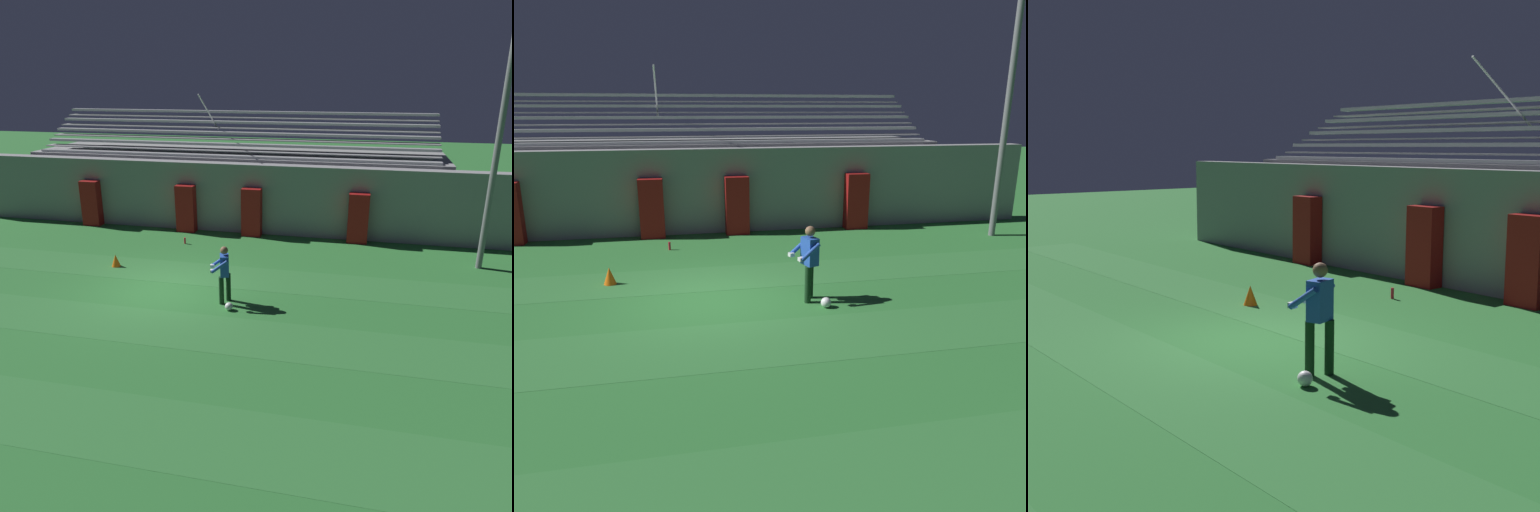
{
  "view_description": "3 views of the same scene",
  "coord_description": "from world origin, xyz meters",
  "views": [
    {
      "loc": [
        5.8,
        -12.86,
        6.05
      ],
      "look_at": [
        3.06,
        -0.72,
        1.57
      ],
      "focal_mm": 35.0,
      "sensor_mm": 36.0,
      "label": 1
    },
    {
      "loc": [
        -0.76,
        -10.32,
        4.04
      ],
      "look_at": [
        1.2,
        -0.57,
        1.1
      ],
      "focal_mm": 35.0,
      "sensor_mm": 36.0,
      "label": 2
    },
    {
      "loc": [
        9.62,
        -7.08,
        3.31
      ],
      "look_at": [
        1.61,
        -0.7,
        1.73
      ],
      "focal_mm": 50.0,
      "sensor_mm": 36.0,
      "label": 3
    }
  ],
  "objects": [
    {
      "name": "water_bottle",
      "position": [
        -0.88,
        4.33,
        0.12
      ],
      "size": [
        0.07,
        0.07,
        0.24
      ],
      "primitive_type": "cylinder",
      "color": "red",
      "rests_on": "ground"
    },
    {
      "name": "ground_plane",
      "position": [
        0.0,
        0.0,
        0.0
      ],
      "size": [
        80.0,
        80.0,
        0.0
      ],
      "primitive_type": "plane",
      "color": "#2D7533"
    },
    {
      "name": "traffic_cone",
      "position": [
        -2.3,
        1.52,
        0.21
      ],
      "size": [
        0.3,
        0.3,
        0.42
      ],
      "primitive_type": "cone",
      "color": "orange",
      "rests_on": "ground"
    },
    {
      "name": "padding_pillar_far_left",
      "position": [
        -5.67,
        5.95,
        0.96
      ],
      "size": [
        0.77,
        0.44,
        1.92
      ],
      "primitive_type": "cube",
      "color": "maroon",
      "rests_on": "ground"
    },
    {
      "name": "turf_stripe_far",
      "position": [
        0.0,
        1.47,
        0.0
      ],
      "size": [
        28.0,
        1.87,
        0.01
      ],
      "primitive_type": "cube",
      "color": "#337A38",
      "rests_on": "ground"
    },
    {
      "name": "soccer_ball",
      "position": [
        2.34,
        -0.9,
        0.11
      ],
      "size": [
        0.22,
        0.22,
        0.22
      ],
      "primitive_type": "sphere",
      "color": "white",
      "rests_on": "ground"
    },
    {
      "name": "back_wall",
      "position": [
        0.0,
        6.5,
        1.4
      ],
      "size": [
        24.0,
        0.6,
        2.8
      ],
      "primitive_type": "cube",
      "color": "gray",
      "rests_on": "ground"
    },
    {
      "name": "turf_stripe_mid",
      "position": [
        0.0,
        -2.26,
        0.0
      ],
      "size": [
        28.0,
        1.87,
        0.01
      ],
      "primitive_type": "cube",
      "color": "#337A38",
      "rests_on": "ground"
    },
    {
      "name": "goalkeeper",
      "position": [
        2.08,
        -0.43,
        0.95
      ],
      "size": [
        0.63,
        0.69,
        1.67
      ],
      "color": "#143319",
      "rests_on": "ground"
    },
    {
      "name": "padding_pillar_gate_right",
      "position": [
        1.39,
        5.95,
        0.96
      ],
      "size": [
        0.77,
        0.44,
        1.92
      ],
      "primitive_type": "cube",
      "color": "maroon",
      "rests_on": "ground"
    },
    {
      "name": "padding_pillar_gate_left",
      "position": [
        -1.39,
        5.95,
        0.96
      ],
      "size": [
        0.77,
        0.44,
        1.92
      ],
      "primitive_type": "cube",
      "color": "maroon",
      "rests_on": "ground"
    }
  ]
}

